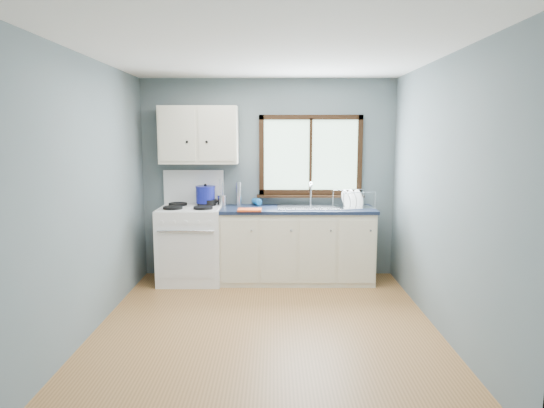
{
  "coord_description": "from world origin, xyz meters",
  "views": [
    {
      "loc": [
        0.07,
        -4.36,
        1.81
      ],
      "look_at": [
        0.05,
        0.9,
        1.05
      ],
      "focal_mm": 32.0,
      "sensor_mm": 36.0,
      "label": 1
    }
  ],
  "objects_px": {
    "sink": "(312,213)",
    "thermos": "(239,194)",
    "utensil_crock": "(222,200)",
    "dish_rack": "(353,203)",
    "stockpot": "(205,194)",
    "base_cabinets": "(297,248)",
    "skillet": "(208,201)",
    "gas_range": "(191,242)"
  },
  "relations": [
    {
      "from": "thermos",
      "to": "gas_range",
      "type": "bearing_deg",
      "value": -159.56
    },
    {
      "from": "gas_range",
      "to": "base_cabinets",
      "type": "height_order",
      "value": "gas_range"
    },
    {
      "from": "gas_range",
      "to": "dish_rack",
      "type": "bearing_deg",
      "value": -0.17
    },
    {
      "from": "sink",
      "to": "dish_rack",
      "type": "relative_size",
      "value": 1.64
    },
    {
      "from": "sink",
      "to": "thermos",
      "type": "distance_m",
      "value": 0.95
    },
    {
      "from": "base_cabinets",
      "to": "thermos",
      "type": "relative_size",
      "value": 6.22
    },
    {
      "from": "thermos",
      "to": "base_cabinets",
      "type": "bearing_deg",
      "value": -15.11
    },
    {
      "from": "utensil_crock",
      "to": "thermos",
      "type": "relative_size",
      "value": 1.16
    },
    {
      "from": "dish_rack",
      "to": "sink",
      "type": "bearing_deg",
      "value": 160.35
    },
    {
      "from": "gas_range",
      "to": "sink",
      "type": "relative_size",
      "value": 1.62
    },
    {
      "from": "base_cabinets",
      "to": "utensil_crock",
      "type": "height_order",
      "value": "utensil_crock"
    },
    {
      "from": "skillet",
      "to": "dish_rack",
      "type": "bearing_deg",
      "value": -6.76
    },
    {
      "from": "base_cabinets",
      "to": "skillet",
      "type": "height_order",
      "value": "skillet"
    },
    {
      "from": "gas_range",
      "to": "stockpot",
      "type": "xyz_separation_m",
      "value": [
        0.17,
        0.15,
        0.57
      ]
    },
    {
      "from": "thermos",
      "to": "dish_rack",
      "type": "bearing_deg",
      "value": -8.93
    },
    {
      "from": "skillet",
      "to": "stockpot",
      "type": "bearing_deg",
      "value": 171.36
    },
    {
      "from": "sink",
      "to": "thermos",
      "type": "height_order",
      "value": "same"
    },
    {
      "from": "stockpot",
      "to": "gas_range",
      "type": "bearing_deg",
      "value": -137.6
    },
    {
      "from": "sink",
      "to": "dish_rack",
      "type": "bearing_deg",
      "value": -2.76
    },
    {
      "from": "base_cabinets",
      "to": "stockpot",
      "type": "xyz_separation_m",
      "value": [
        -1.14,
        0.13,
        0.66
      ]
    },
    {
      "from": "stockpot",
      "to": "thermos",
      "type": "distance_m",
      "value": 0.42
    },
    {
      "from": "skillet",
      "to": "stockpot",
      "type": "relative_size",
      "value": 1.34
    },
    {
      "from": "skillet",
      "to": "gas_range",
      "type": "bearing_deg",
      "value": -145.53
    },
    {
      "from": "sink",
      "to": "stockpot",
      "type": "distance_m",
      "value": 1.34
    },
    {
      "from": "gas_range",
      "to": "stockpot",
      "type": "relative_size",
      "value": 5.44
    },
    {
      "from": "base_cabinets",
      "to": "skillet",
      "type": "xyz_separation_m",
      "value": [
        -1.1,
        0.13,
        0.57
      ]
    },
    {
      "from": "utensil_crock",
      "to": "sink",
      "type": "bearing_deg",
      "value": -6.78
    },
    {
      "from": "stockpot",
      "to": "utensil_crock",
      "type": "xyz_separation_m",
      "value": [
        0.2,
        -0.0,
        -0.08
      ]
    },
    {
      "from": "sink",
      "to": "stockpot",
      "type": "height_order",
      "value": "sink"
    },
    {
      "from": "utensil_crock",
      "to": "skillet",
      "type": "bearing_deg",
      "value": -179.18
    },
    {
      "from": "gas_range",
      "to": "sink",
      "type": "xyz_separation_m",
      "value": [
        1.49,
        0.02,
        0.37
      ]
    },
    {
      "from": "gas_range",
      "to": "skillet",
      "type": "distance_m",
      "value": 0.55
    },
    {
      "from": "utensil_crock",
      "to": "thermos",
      "type": "height_order",
      "value": "utensil_crock"
    },
    {
      "from": "stockpot",
      "to": "base_cabinets",
      "type": "bearing_deg",
      "value": -6.7
    },
    {
      "from": "utensil_crock",
      "to": "dish_rack",
      "type": "bearing_deg",
      "value": -5.54
    },
    {
      "from": "stockpot",
      "to": "skillet",
      "type": "bearing_deg",
      "value": -6.82
    },
    {
      "from": "stockpot",
      "to": "dish_rack",
      "type": "height_order",
      "value": "stockpot"
    },
    {
      "from": "utensil_crock",
      "to": "base_cabinets",
      "type": "bearing_deg",
      "value": -8.05
    },
    {
      "from": "thermos",
      "to": "utensil_crock",
      "type": "bearing_deg",
      "value": -162.61
    },
    {
      "from": "utensil_crock",
      "to": "thermos",
      "type": "bearing_deg",
      "value": 17.39
    },
    {
      "from": "base_cabinets",
      "to": "sink",
      "type": "bearing_deg",
      "value": -0.13
    },
    {
      "from": "utensil_crock",
      "to": "dish_rack",
      "type": "xyz_separation_m",
      "value": [
        1.61,
        -0.16,
        -0.01
      ]
    }
  ]
}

